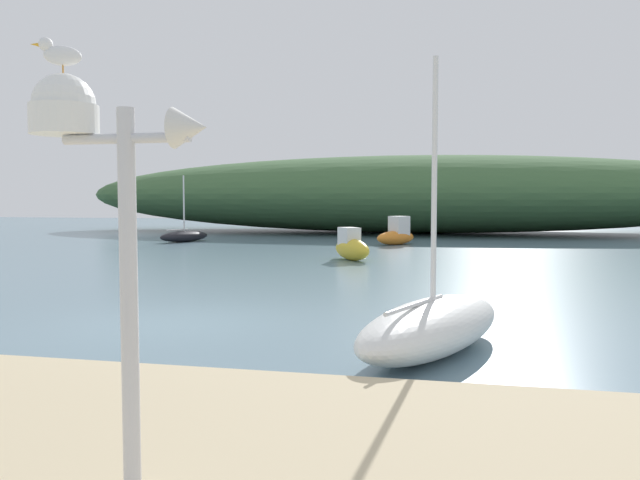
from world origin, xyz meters
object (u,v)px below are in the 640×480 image
Objects in this scene: seagull_on_radar at (60,53)px; motorboat_centre_water at (397,234)px; sailboat_inner_mooring at (433,326)px; motorboat_far_left at (351,247)px; mast_structure at (92,155)px; sailboat_outer_mooring at (184,236)px.

motorboat_centre_water is (-0.43, 27.70, -2.71)m from seagull_on_radar.
motorboat_far_left is at bearing 104.38° from sailboat_inner_mooring.
seagull_on_radar is 6.52m from sailboat_inner_mooring.
mast_structure is 27.78m from motorboat_centre_water.
mast_structure is 6.17m from sailboat_inner_mooring.
sailboat_outer_mooring is at bearing -178.26° from motorboat_centre_water.
mast_structure is 1.13× the size of motorboat_centre_water.
sailboat_inner_mooring is (2.07, 5.41, -2.14)m from mast_structure.
motorboat_centre_water is 8.47m from motorboat_far_left.
sailboat_inner_mooring reaches higher than motorboat_centre_water.
sailboat_inner_mooring is 1.74× the size of motorboat_far_left.
sailboat_inner_mooring is at bearing 67.19° from seagull_on_radar.
seagull_on_radar reaches higher than mast_structure.
sailboat_outer_mooring is (-11.83, 27.36, -2.23)m from mast_structure.
motorboat_far_left is (-1.49, 19.27, -2.05)m from mast_structure.
sailboat_outer_mooring is (-11.62, 27.37, -2.91)m from seagull_on_radar.
motorboat_centre_water reaches higher than motorboat_far_left.
seagull_on_radar is 0.12× the size of motorboat_centre_water.
seagull_on_radar is 0.09× the size of sailboat_outer_mooring.
seagull_on_radar reaches higher than motorboat_far_left.
sailboat_outer_mooring is (-13.89, 21.94, -0.09)m from sailboat_inner_mooring.
seagull_on_radar is at bearing -86.22° from motorboat_far_left.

